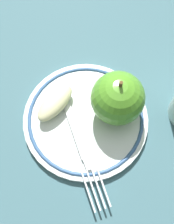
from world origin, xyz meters
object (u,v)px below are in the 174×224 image
Objects in this scene: plate at (87,118)px; apple_slice_front at (55,103)px; apple_red_whole at (118,98)px; fork at (83,151)px.

plate is 0.06m from apple_slice_front.
apple_red_whole is 1.24× the size of apple_slice_front.
fork is (0.04, -0.04, 0.01)m from plate.
fork is (0.02, -0.09, -0.04)m from apple_red_whole.
fork is (0.09, -0.02, -0.01)m from apple_slice_front.
apple_slice_front is (-0.05, -0.02, 0.02)m from plate.
apple_red_whole reaches higher than plate.
fork is at bearing -50.14° from plate.
plate is 0.07m from apple_red_whole.
apple_red_whole is at bearing 62.79° from plate.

